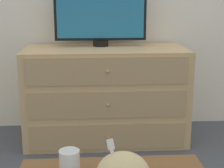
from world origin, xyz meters
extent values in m
plane|color=#474C56|center=(0.00, 0.00, 0.00)|extent=(12.00, 12.00, 0.00)
cube|color=tan|center=(-0.14, -0.30, 0.35)|extent=(1.17, 0.54, 0.70)
cube|color=tan|center=(-0.14, -0.58, 0.12)|extent=(1.08, 0.01, 0.19)
sphere|color=tan|center=(-0.14, -0.58, 0.12)|extent=(0.02, 0.02, 0.02)
cube|color=tan|center=(-0.14, -0.58, 0.35)|extent=(1.08, 0.01, 0.19)
sphere|color=tan|center=(-0.14, -0.58, 0.35)|extent=(0.02, 0.02, 0.02)
cube|color=tan|center=(-0.14, -0.58, 0.58)|extent=(1.08, 0.01, 0.19)
sphere|color=tan|center=(-0.14, -0.58, 0.58)|extent=(0.02, 0.02, 0.02)
cylinder|color=black|center=(-0.17, -0.20, 0.72)|extent=(0.12, 0.12, 0.04)
cube|color=black|center=(-0.17, -0.19, 0.94)|extent=(0.68, 0.04, 0.40)
cube|color=#1E6B9E|center=(-0.17, -0.21, 0.94)|extent=(0.64, 0.01, 0.36)
cube|color=silver|center=(-0.19, -1.72, 0.57)|extent=(0.03, 0.03, 0.03)
cylinder|color=#9E6638|center=(-0.33, -1.60, 0.43)|extent=(0.07, 0.07, 0.06)
cylinder|color=white|center=(-0.33, -1.60, 0.45)|extent=(0.08, 0.08, 0.09)
camera|label=1|loc=(-0.25, -2.78, 1.04)|focal=55.00mm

